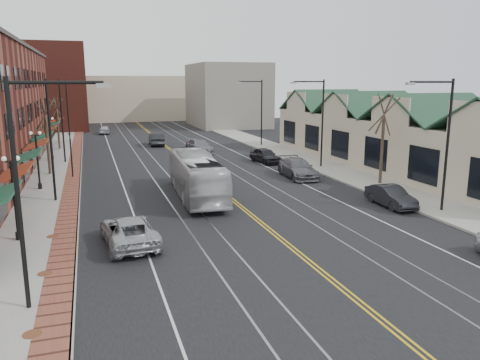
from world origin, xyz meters
TOP-DOWN VIEW (x-y plane):
  - ground at (0.00, 0.00)m, footprint 160.00×160.00m
  - sidewalk_left at (-12.00, 20.00)m, footprint 4.00×120.00m
  - sidewalk_right at (12.00, 20.00)m, footprint 4.00×120.00m
  - building_right at (18.00, 20.00)m, footprint 8.00×36.00m
  - backdrop_left at (-16.00, 70.00)m, footprint 14.00×18.00m
  - backdrop_mid at (0.00, 85.00)m, footprint 22.00×14.00m
  - backdrop_right at (15.00, 65.00)m, footprint 12.00×16.00m
  - streetlight_l_0 at (-11.05, 0.00)m, footprint 3.33×0.25m
  - streetlight_l_1 at (-11.05, 16.00)m, footprint 3.33×0.25m
  - streetlight_l_2 at (-11.05, 32.00)m, footprint 3.33×0.25m
  - streetlight_l_3 at (-11.05, 48.00)m, footprint 3.33×0.25m
  - streetlight_r_0 at (11.05, 6.00)m, footprint 3.33×0.25m
  - streetlight_r_1 at (11.05, 22.00)m, footprint 3.33×0.25m
  - streetlight_r_2 at (11.05, 38.00)m, footprint 3.33×0.25m
  - lamppost_l_1 at (-12.80, 8.00)m, footprint 0.84×0.28m
  - lamppost_l_2 at (-12.80, 20.00)m, footprint 0.84×0.28m
  - lamppost_l_3 at (-12.80, 34.00)m, footprint 0.84×0.28m
  - tree_left_near at (-12.50, 26.00)m, footprint 1.78×1.37m
  - tree_left_far at (-12.50, 42.00)m, footprint 1.66×1.28m
  - tree_right_mid at (12.50, 14.00)m, footprint 1.90×1.46m
  - manhole_near at (-11.20, -2.00)m, footprint 0.60×0.60m
  - manhole_mid at (-11.20, 3.00)m, footprint 0.60×0.60m
  - manhole_far at (-11.20, 8.00)m, footprint 0.60×0.60m
  - traffic_signal at (-10.60, 24.00)m, footprint 0.18×0.15m
  - transit_bus at (-2.13, 14.48)m, footprint 3.18×11.02m
  - parked_suv at (-7.50, 5.92)m, footprint 2.82×5.38m
  - parked_car_b at (9.30, 8.15)m, footprint 1.52×4.14m
  - parked_car_c at (7.50, 18.55)m, footprint 2.55×5.56m
  - parked_car_d at (7.50, 26.18)m, footprint 2.23×4.52m
  - distant_car_left at (-1.00, 42.48)m, footprint 1.91×4.87m
  - distant_car_right at (2.77, 34.88)m, footprint 2.65×5.29m
  - distant_car_far at (-6.78, 58.09)m, footprint 1.86×4.01m

SIDE VIEW (x-z plane):
  - ground at x=0.00m, z-range 0.00..0.00m
  - sidewalk_left at x=-12.00m, z-range 0.00..0.15m
  - sidewalk_right at x=12.00m, z-range 0.00..0.15m
  - manhole_near at x=-11.20m, z-range 0.15..0.17m
  - manhole_mid at x=-11.20m, z-range 0.15..0.17m
  - manhole_far at x=-11.20m, z-range 0.15..0.17m
  - distant_car_far at x=-6.78m, z-range 0.00..1.33m
  - parked_car_b at x=9.30m, z-range 0.00..1.36m
  - parked_suv at x=-7.50m, z-range 0.00..1.44m
  - distant_car_right at x=2.77m, z-range 0.00..1.47m
  - parked_car_d at x=7.50m, z-range 0.00..1.48m
  - parked_car_c at x=7.50m, z-range 0.00..1.58m
  - distant_car_left at x=-1.00m, z-range 0.00..1.58m
  - transit_bus at x=-2.13m, z-range 0.00..3.03m
  - lamppost_l_1 at x=-12.80m, z-range 0.07..4.34m
  - lamppost_l_2 at x=-12.80m, z-range 0.07..4.34m
  - lamppost_l_3 at x=-12.80m, z-range 0.07..4.34m
  - building_right at x=18.00m, z-range 0.00..4.60m
  - traffic_signal at x=-10.60m, z-range 0.45..4.25m
  - tree_left_far at x=-12.50m, z-range 0.26..6.29m
  - tree_left_near at x=-12.50m, z-range 0.27..6.75m
  - tree_right_mid at x=12.50m, z-range 0.28..7.22m
  - backdrop_mid at x=0.00m, z-range 0.00..9.00m
  - streetlight_l_0 at x=-11.05m, z-range 1.03..9.03m
  - streetlight_l_1 at x=-11.05m, z-range 1.03..9.03m
  - streetlight_l_2 at x=-11.05m, z-range 1.03..9.03m
  - streetlight_l_3 at x=-11.05m, z-range 1.03..9.03m
  - streetlight_r_0 at x=11.05m, z-range 1.03..9.03m
  - streetlight_r_1 at x=11.05m, z-range 1.03..9.03m
  - streetlight_r_2 at x=11.05m, z-range 1.03..9.03m
  - backdrop_right at x=15.00m, z-range 0.00..11.00m
  - backdrop_left at x=-16.00m, z-range 0.00..14.00m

